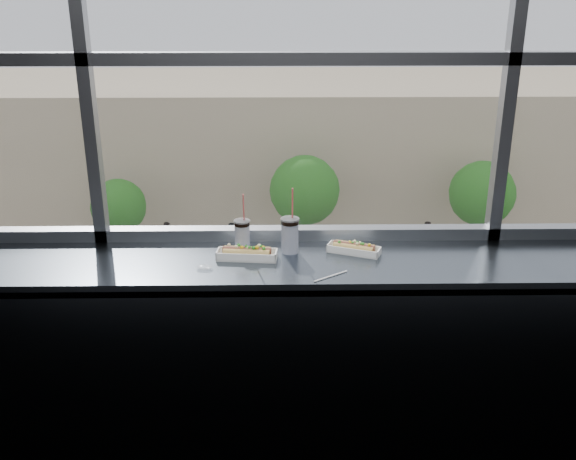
{
  "coord_description": "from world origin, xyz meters",
  "views": [
    {
      "loc": [
        -0.1,
        -1.57,
        2.3
      ],
      "look_at": [
        -0.06,
        1.23,
        1.25
      ],
      "focal_mm": 40.0,
      "sensor_mm": 36.0,
      "label": 1
    }
  ],
  "objects_px": {
    "car_near_c": "(298,366)",
    "wrapper": "(204,267)",
    "pedestrian_d": "(426,234)",
    "soda_cup_right": "(290,233)",
    "car_near_d": "(532,364)",
    "tree_center": "(305,190)",
    "car_far_c": "(533,271)",
    "car_far_a": "(53,274)",
    "soda_cup_left": "(242,234)",
    "pedestrian_c": "(354,245)",
    "hotdog_tray_right": "(354,248)",
    "car_far_b": "(357,273)",
    "tree_right": "(482,194)",
    "hotdog_tray_left": "(247,253)",
    "pedestrian_a": "(168,234)",
    "car_near_b": "(106,366)",
    "loose_straw": "(331,276)",
    "pedestrian_b": "(233,236)",
    "tree_left": "(119,206)"
  },
  "relations": [
    {
      "from": "car_near_c",
      "to": "tree_right",
      "type": "height_order",
      "value": "tree_right"
    },
    {
      "from": "hotdog_tray_left",
      "to": "pedestrian_c",
      "type": "distance_m",
      "value": 30.23
    },
    {
      "from": "car_near_c",
      "to": "pedestrian_b",
      "type": "distance_m",
      "value": 12.96
    },
    {
      "from": "pedestrian_b",
      "to": "tree_center",
      "type": "distance_m",
      "value": 4.65
    },
    {
      "from": "car_near_d",
      "to": "pedestrian_c",
      "type": "relative_size",
      "value": 3.29
    },
    {
      "from": "pedestrian_d",
      "to": "soda_cup_right",
      "type": "bearing_deg",
      "value": 74.85
    },
    {
      "from": "pedestrian_c",
      "to": "car_far_b",
      "type": "bearing_deg",
      "value": 85.82
    },
    {
      "from": "pedestrian_d",
      "to": "wrapper",
      "type": "bearing_deg",
      "value": 74.22
    },
    {
      "from": "hotdog_tray_left",
      "to": "pedestrian_a",
      "type": "xyz_separation_m",
      "value": [
        -5.78,
        29.33,
        -11.07
      ]
    },
    {
      "from": "car_far_a",
      "to": "car_near_b",
      "type": "relative_size",
      "value": 0.87
    },
    {
      "from": "hotdog_tray_left",
      "to": "pedestrian_b",
      "type": "xyz_separation_m",
      "value": [
        -2.28,
        28.85,
        -11.0
      ]
    },
    {
      "from": "car_far_c",
      "to": "pedestrian_a",
      "type": "distance_m",
      "value": 18.5
    },
    {
      "from": "wrapper",
      "to": "soda_cup_right",
      "type": "bearing_deg",
      "value": 26.7
    },
    {
      "from": "hotdog_tray_left",
      "to": "wrapper",
      "type": "bearing_deg",
      "value": -142.48
    },
    {
      "from": "hotdog_tray_right",
      "to": "pedestrian_c",
      "type": "height_order",
      "value": "hotdog_tray_right"
    },
    {
      "from": "car_far_b",
      "to": "tree_center",
      "type": "xyz_separation_m",
      "value": [
        -2.29,
        4.0,
        2.78
      ]
    },
    {
      "from": "soda_cup_right",
      "to": "wrapper",
      "type": "height_order",
      "value": "soda_cup_right"
    },
    {
      "from": "car_far_a",
      "to": "tree_right",
      "type": "relative_size",
      "value": 1.11
    },
    {
      "from": "hotdog_tray_left",
      "to": "car_near_d",
      "type": "xyz_separation_m",
      "value": [
        8.93,
        16.26,
        -11.03
      ]
    },
    {
      "from": "soda_cup_left",
      "to": "pedestrian_d",
      "type": "relative_size",
      "value": 0.13
    },
    {
      "from": "car_near_d",
      "to": "tree_center",
      "type": "distance_m",
      "value": 14.37
    },
    {
      "from": "car_near_d",
      "to": "tree_center",
      "type": "bearing_deg",
      "value": 32.68
    },
    {
      "from": "soda_cup_left",
      "to": "loose_straw",
      "type": "distance_m",
      "value": 0.53
    },
    {
      "from": "pedestrian_c",
      "to": "car_near_d",
      "type": "bearing_deg",
      "value": 112.96
    },
    {
      "from": "hotdog_tray_left",
      "to": "car_near_c",
      "type": "height_order",
      "value": "hotdog_tray_left"
    },
    {
      "from": "loose_straw",
      "to": "car_far_c",
      "type": "relative_size",
      "value": 0.03
    },
    {
      "from": "car_far_a",
      "to": "car_near_c",
      "type": "distance_m",
      "value": 13.64
    },
    {
      "from": "hotdog_tray_right",
      "to": "car_far_b",
      "type": "bearing_deg",
      "value": 104.72
    },
    {
      "from": "car_near_d",
      "to": "hotdog_tray_left",
      "type": "bearing_deg",
      "value": 152.11
    },
    {
      "from": "car_far_b",
      "to": "car_near_d",
      "type": "xyz_separation_m",
      "value": [
        5.15,
        -8.0,
        0.1
      ]
    },
    {
      "from": "car_far_b",
      "to": "tree_right",
      "type": "height_order",
      "value": "tree_right"
    },
    {
      "from": "car_far_c",
      "to": "car_far_a",
      "type": "bearing_deg",
      "value": 83.17
    },
    {
      "from": "soda_cup_right",
      "to": "tree_center",
      "type": "bearing_deg",
      "value": 87.39
    },
    {
      "from": "hotdog_tray_right",
      "to": "pedestrian_a",
      "type": "bearing_deg",
      "value": 124.54
    },
    {
      "from": "car_far_c",
      "to": "car_near_d",
      "type": "distance_m",
      "value": 8.57
    },
    {
      "from": "tree_left",
      "to": "tree_right",
      "type": "height_order",
      "value": "tree_right"
    },
    {
      "from": "loose_straw",
      "to": "pedestrian_b",
      "type": "distance_m",
      "value": 31.18
    },
    {
      "from": "car_far_a",
      "to": "pedestrian_c",
      "type": "xyz_separation_m",
      "value": [
        14.29,
        3.55,
        -0.05
      ]
    },
    {
      "from": "hotdog_tray_right",
      "to": "car_near_c",
      "type": "height_order",
      "value": "hotdog_tray_right"
    },
    {
      "from": "car_near_d",
      "to": "tree_right",
      "type": "relative_size",
      "value": 1.19
    },
    {
      "from": "car_near_c",
      "to": "wrapper",
      "type": "bearing_deg",
      "value": 170.66
    },
    {
      "from": "loose_straw",
      "to": "tree_right",
      "type": "relative_size",
      "value": 0.04
    },
    {
      "from": "tree_center",
      "to": "car_near_c",
      "type": "bearing_deg",
      "value": -93.33
    },
    {
      "from": "car_far_b",
      "to": "tree_center",
      "type": "bearing_deg",
      "value": 32.48
    },
    {
      "from": "car_far_b",
      "to": "pedestrian_b",
      "type": "height_order",
      "value": "pedestrian_b"
    },
    {
      "from": "soda_cup_left",
      "to": "car_far_c",
      "type": "bearing_deg",
      "value": 63.5
    },
    {
      "from": "car_near_c",
      "to": "loose_straw",
      "type": "bearing_deg",
      "value": 172.66
    },
    {
      "from": "car_near_b",
      "to": "car_near_c",
      "type": "bearing_deg",
      "value": -83.95
    },
    {
      "from": "pedestrian_b",
      "to": "car_near_d",
      "type": "bearing_deg",
      "value": 131.69
    },
    {
      "from": "car_near_c",
      "to": "pedestrian_d",
      "type": "height_order",
      "value": "pedestrian_d"
    }
  ]
}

